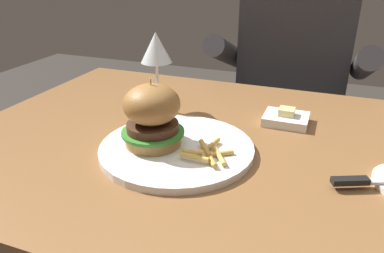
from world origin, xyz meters
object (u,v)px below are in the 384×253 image
at_px(table_knife, 384,181).
at_px(butter_dish, 286,118).
at_px(wine_glass, 156,51).
at_px(burger_sandwich, 152,115).
at_px(diner_person, 288,111).
at_px(main_plate, 177,148).

relative_size(table_knife, butter_dish, 2.05).
relative_size(wine_glass, butter_dish, 1.93).
distance_m(burger_sandwich, butter_dish, 0.32).
height_order(burger_sandwich, table_knife, burger_sandwich).
bearing_deg(table_knife, diner_person, 107.63).
relative_size(burger_sandwich, diner_person, 0.11).
xyz_separation_m(table_knife, butter_dish, (-0.19, 0.21, -0.00)).
height_order(wine_glass, butter_dish, wine_glass).
xyz_separation_m(main_plate, butter_dish, (0.18, 0.21, 0.00)).
bearing_deg(butter_dish, wine_glass, -175.29).
distance_m(table_knife, diner_person, 0.79).
distance_m(wine_glass, diner_person, 0.69).
distance_m(table_knife, butter_dish, 0.28).
relative_size(table_knife, diner_person, 0.17).
relative_size(burger_sandwich, table_knife, 0.66).
distance_m(wine_glass, table_knife, 0.54).
relative_size(main_plate, table_knife, 1.48).
bearing_deg(table_knife, burger_sandwich, -177.78).
xyz_separation_m(burger_sandwich, diner_person, (0.17, 0.75, -0.25)).
bearing_deg(main_plate, burger_sandwich, -167.51).
relative_size(butter_dish, diner_person, 0.08).
bearing_deg(table_knife, main_plate, -179.07).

